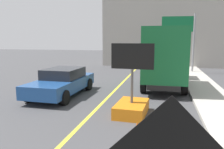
{
  "coord_description": "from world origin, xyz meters",
  "views": [
    {
      "loc": [
        2.64,
        0.69,
        2.82
      ],
      "look_at": [
        1.09,
        7.35,
        1.76
      ],
      "focal_mm": 35.76,
      "sensor_mm": 36.0,
      "label": 1
    }
  ],
  "objects_px": {
    "arrow_board_trailer": "(132,102)",
    "pickup_car": "(62,82)",
    "traffic_cone_mid_lane": "(137,134)",
    "box_truck": "(165,56)",
    "highway_guide_sign": "(185,33)"
  },
  "relations": [
    {
      "from": "arrow_board_trailer",
      "to": "pickup_car",
      "type": "height_order",
      "value": "arrow_board_trailer"
    },
    {
      "from": "traffic_cone_mid_lane",
      "to": "box_truck",
      "type": "bearing_deg",
      "value": 85.28
    },
    {
      "from": "pickup_car",
      "to": "box_truck",
      "type": "bearing_deg",
      "value": 33.31
    },
    {
      "from": "highway_guide_sign",
      "to": "arrow_board_trailer",
      "type": "bearing_deg",
      "value": -103.1
    },
    {
      "from": "pickup_car",
      "to": "traffic_cone_mid_lane",
      "type": "bearing_deg",
      "value": -47.01
    },
    {
      "from": "pickup_car",
      "to": "highway_guide_sign",
      "type": "distance_m",
      "value": 12.13
    },
    {
      "from": "arrow_board_trailer",
      "to": "pickup_car",
      "type": "distance_m",
      "value": 4.46
    },
    {
      "from": "arrow_board_trailer",
      "to": "box_truck",
      "type": "bearing_deg",
      "value": 77.9
    },
    {
      "from": "box_truck",
      "to": "highway_guide_sign",
      "type": "distance_m",
      "value": 6.81
    },
    {
      "from": "traffic_cone_mid_lane",
      "to": "highway_guide_sign",
      "type": "bearing_deg",
      "value": 81.13
    },
    {
      "from": "arrow_board_trailer",
      "to": "box_truck",
      "type": "distance_m",
      "value": 5.78
    },
    {
      "from": "arrow_board_trailer",
      "to": "traffic_cone_mid_lane",
      "type": "bearing_deg",
      "value": -78.76
    },
    {
      "from": "box_truck",
      "to": "pickup_car",
      "type": "height_order",
      "value": "box_truck"
    },
    {
      "from": "box_truck",
      "to": "highway_guide_sign",
      "type": "xyz_separation_m",
      "value": [
        1.6,
        6.43,
        1.57
      ]
    },
    {
      "from": "box_truck",
      "to": "traffic_cone_mid_lane",
      "type": "height_order",
      "value": "box_truck"
    }
  ]
}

